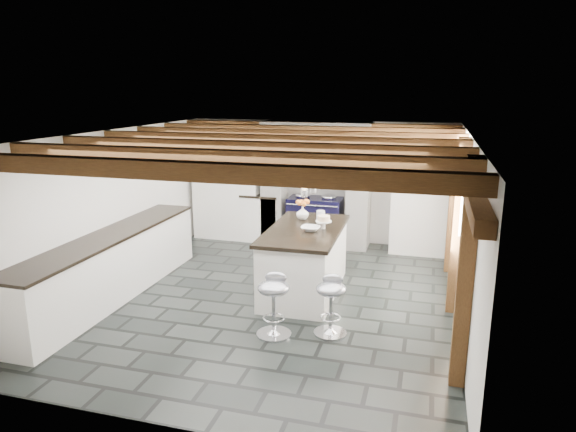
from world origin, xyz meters
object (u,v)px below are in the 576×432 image
(bar_stool_near, at_px, (331,298))
(bar_stool_far, at_px, (274,298))
(kitchen_island, at_px, (305,260))
(range_cooker, at_px, (315,220))

(bar_stool_near, xyz_separation_m, bar_stool_far, (-0.65, -0.21, 0.02))
(kitchen_island, bearing_deg, bar_stool_near, -63.93)
(kitchen_island, xyz_separation_m, bar_stool_far, (-0.03, -1.42, -0.01))
(kitchen_island, relative_size, bar_stool_near, 2.63)
(bar_stool_near, relative_size, bar_stool_far, 0.95)
(kitchen_island, height_order, bar_stool_far, kitchen_island)
(bar_stool_far, bearing_deg, bar_stool_near, 10.38)
(range_cooker, bearing_deg, kitchen_island, -81.00)
(range_cooker, bearing_deg, bar_stool_far, -84.77)
(bar_stool_near, bearing_deg, bar_stool_far, -169.05)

